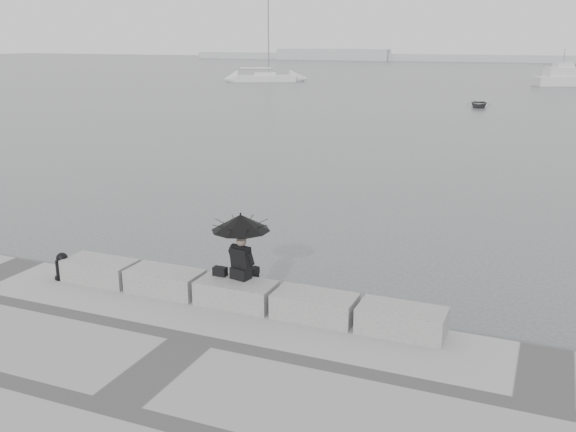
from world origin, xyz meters
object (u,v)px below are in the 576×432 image
at_px(sailboat_left, 265,78).
at_px(dinghy, 479,104).
at_px(motor_cruiser, 568,78).
at_px(seated_person, 241,231).
at_px(mooring_bollard, 63,268).

height_order(sailboat_left, dinghy, sailboat_left).
bearing_deg(motor_cruiser, sailboat_left, 165.72).
distance_m(motor_cruiser, dinghy, 31.03).
relative_size(seated_person, motor_cruiser, 0.16).
xyz_separation_m(seated_person, sailboat_left, (-31.19, 69.12, -1.49)).
bearing_deg(seated_person, mooring_bollard, -162.30).
bearing_deg(dinghy, mooring_bollard, -101.10).
distance_m(mooring_bollard, dinghy, 46.90).
bearing_deg(sailboat_left, seated_person, -94.60).
xyz_separation_m(sailboat_left, dinghy, (30.56, -22.79, -0.26)).
bearing_deg(motor_cruiser, dinghy, -128.63).
xyz_separation_m(motor_cruiser, dinghy, (-7.10, -30.20, -0.64)).
xyz_separation_m(mooring_bollard, dinghy, (3.66, 46.75, -0.51)).
height_order(seated_person, mooring_bollard, seated_person).
bearing_deg(mooring_bollard, motor_cruiser, 82.04).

